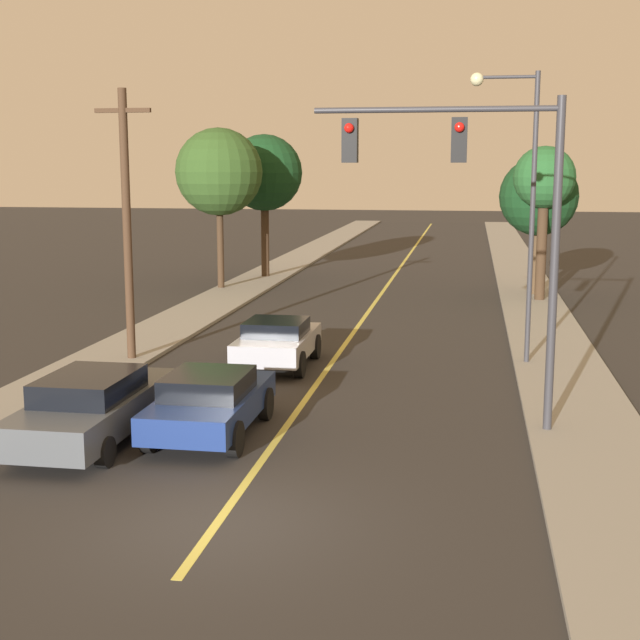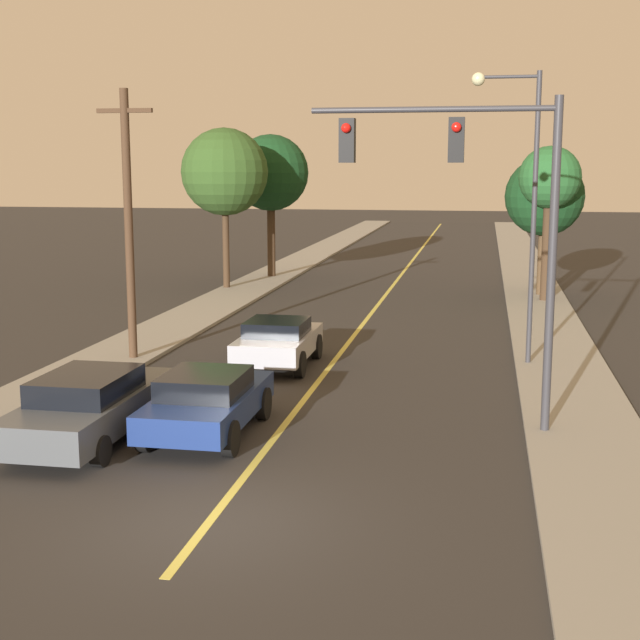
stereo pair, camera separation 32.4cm
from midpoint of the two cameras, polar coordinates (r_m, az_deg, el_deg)
name	(u,v)px [view 2 (the right image)]	position (r m, az deg, el deg)	size (l,w,h in m)	color
ground_plane	(209,523)	(14.50, -6.48, -12.79)	(200.00, 200.00, 0.00)	#2D2B28
road_surface	(407,268)	(49.26, 5.75, 3.33)	(10.22, 80.00, 0.01)	#2D2B28
sidewalk_left	(294,265)	(50.17, -1.51, 3.56)	(2.50, 80.00, 0.12)	gray
sidewalk_right	(525,269)	(49.15, 13.17, 3.17)	(2.50, 80.00, 0.12)	gray
car_near_lane_front	(207,401)	(18.73, -6.75, -5.18)	(1.95, 4.24, 1.37)	navy
car_near_lane_second	(278,341)	(24.87, -2.32, -1.37)	(1.95, 3.88, 1.36)	#A5A8B2
car_outer_lane_front	(91,405)	(18.85, -13.98, -5.29)	(1.98, 5.10, 1.43)	#474C51
traffic_signal_mast	(477,195)	(18.54, 10.49, 7.87)	(5.04, 0.42, 6.82)	#333338
streetlamp_right	(520,182)	(25.14, 13.06, 8.63)	(1.86, 0.36, 7.94)	#333338
utility_pole_left	(128,220)	(25.69, -11.81, 6.26)	(1.60, 0.24, 7.54)	#422D1E
tree_left_near	(225,172)	(40.26, -5.89, 9.39)	(3.87, 3.87, 7.10)	#3D2B1C
tree_left_far	(271,173)	(44.30, -2.97, 9.35)	(3.73, 3.73, 6.96)	#3D2B1C
tree_right_near	(550,180)	(37.39, 14.74, 8.64)	(2.50, 2.50, 6.23)	#3D2B1C
tree_right_far	(545,197)	(39.03, 14.42, 7.62)	(3.32, 3.32, 5.82)	#4C3823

